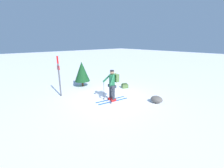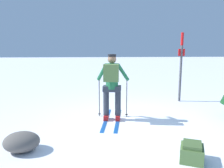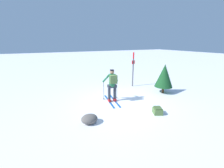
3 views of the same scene
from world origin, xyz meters
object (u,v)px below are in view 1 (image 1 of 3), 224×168
object	(u,v)px
skier	(113,83)
pine_tree	(82,72)
dropped_backpack	(125,86)
trail_marker	(59,73)
rock_boulder	(157,99)

from	to	relation	value
skier	pine_tree	world-z (taller)	pine_tree
dropped_backpack	trail_marker	size ratio (longest dim) A/B	0.22
trail_marker	pine_tree	world-z (taller)	trail_marker
trail_marker	rock_boulder	distance (m)	5.67
skier	pine_tree	distance (m)	3.46
skier	dropped_backpack	bearing A→B (deg)	-61.72
skier	trail_marker	distance (m)	3.19
skier	dropped_backpack	xyz separation A→B (m)	(1.16, -2.16, -0.84)
rock_boulder	pine_tree	distance (m)	5.50
dropped_backpack	trail_marker	world-z (taller)	trail_marker
pine_tree	rock_boulder	bearing A→B (deg)	-164.45
skier	dropped_backpack	distance (m)	2.59
dropped_backpack	pine_tree	xyz separation A→B (m)	(2.29, 2.03, 0.94)
trail_marker	skier	bearing A→B (deg)	-143.47
skier	rock_boulder	bearing A→B (deg)	-138.18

